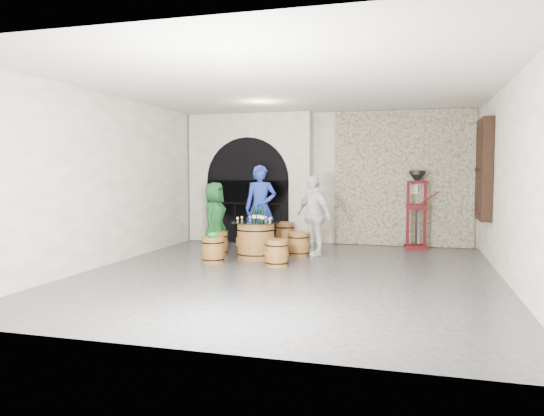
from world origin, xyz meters
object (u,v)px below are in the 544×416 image
(barrel_stool_far, at_px, (260,240))
(barrel_stool_right, at_px, (299,244))
(barrel_stool_left, at_px, (218,243))
(barrel_stool_near_left, at_px, (213,250))
(barrel_table, at_px, (256,240))
(wine_bottle_left, at_px, (254,215))
(barrel_stool_near_right, at_px, (277,253))
(wine_bottle_right, at_px, (259,215))
(side_barrel, at_px, (285,235))
(person_blue, at_px, (261,208))
(wine_bottle_center, at_px, (262,216))
(person_white, at_px, (313,215))
(person_green, at_px, (214,219))
(corking_press, at_px, (417,204))

(barrel_stool_far, distance_m, barrel_stool_right, 1.02)
(barrel_stool_left, distance_m, barrel_stool_near_left, 0.94)
(barrel_table, height_order, wine_bottle_left, wine_bottle_left)
(barrel_stool_near_right, bearing_deg, wine_bottle_left, 132.40)
(barrel_stool_left, xyz_separation_m, wine_bottle_right, (0.96, -0.18, 0.64))
(barrel_table, relative_size, barrel_stool_near_left, 1.95)
(barrel_table, relative_size, side_barrel, 1.62)
(person_blue, xyz_separation_m, wine_bottle_center, (0.38, -1.13, -0.07))
(person_white, bearing_deg, side_barrel, 173.52)
(person_white, bearing_deg, barrel_stool_near_right, -67.43)
(barrel_table, height_order, side_barrel, barrel_table)
(wine_bottle_right, bearing_deg, person_white, 34.98)
(barrel_stool_left, distance_m, side_barrel, 1.74)
(person_blue, distance_m, wine_bottle_right, 1.02)
(wine_bottle_center, bearing_deg, person_blue, 108.57)
(barrel_stool_near_right, relative_size, barrel_stool_near_left, 1.00)
(person_white, relative_size, wine_bottle_center, 5.19)
(person_green, xyz_separation_m, person_blue, (0.79, 0.78, 0.19))
(side_barrel, bearing_deg, corking_press, 13.07)
(person_blue, bearing_deg, person_green, -147.88)
(person_blue, height_order, corking_press, person_blue)
(barrel_stool_far, distance_m, barrel_stool_near_left, 1.66)
(barrel_stool_near_right, distance_m, barrel_stool_near_left, 1.29)
(barrel_stool_far, distance_m, side_barrel, 0.75)
(side_barrel, bearing_deg, person_blue, -129.59)
(person_blue, bearing_deg, corking_press, 6.90)
(barrel_table, relative_size, wine_bottle_left, 2.99)
(barrel_table, distance_m, person_green, 1.10)
(barrel_table, relative_size, barrel_stool_near_right, 1.95)
(barrel_stool_near_right, height_order, corking_press, corking_press)
(barrel_table, xyz_separation_m, wine_bottle_center, (0.17, -0.10, 0.51))
(person_green, height_order, corking_press, corking_press)
(barrel_stool_near_right, height_order, person_blue, person_blue)
(barrel_stool_right, relative_size, wine_bottle_left, 1.53)
(barrel_stool_right, xyz_separation_m, wine_bottle_center, (-0.60, -0.65, 0.64))
(barrel_stool_left, height_order, corking_press, corking_press)
(barrel_stool_near_left, height_order, wine_bottle_right, wine_bottle_right)
(barrel_stool_near_left, bearing_deg, side_barrel, 68.45)
(barrel_table, distance_m, wine_bottle_center, 0.55)
(barrel_stool_right, bearing_deg, barrel_stool_near_right, -96.29)
(wine_bottle_left, bearing_deg, corking_press, 34.83)
(person_white, distance_m, wine_bottle_center, 1.21)
(barrel_stool_right, relative_size, side_barrel, 0.83)
(barrel_stool_far, height_order, person_green, person_green)
(barrel_stool_left, height_order, wine_bottle_center, wine_bottle_center)
(person_white, bearing_deg, barrel_table, -105.91)
(barrel_stool_near_left, distance_m, wine_bottle_center, 1.19)
(barrel_stool_right, distance_m, person_white, 0.68)
(barrel_stool_right, bearing_deg, barrel_table, -144.11)
(barrel_stool_far, height_order, barrel_stool_near_left, same)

